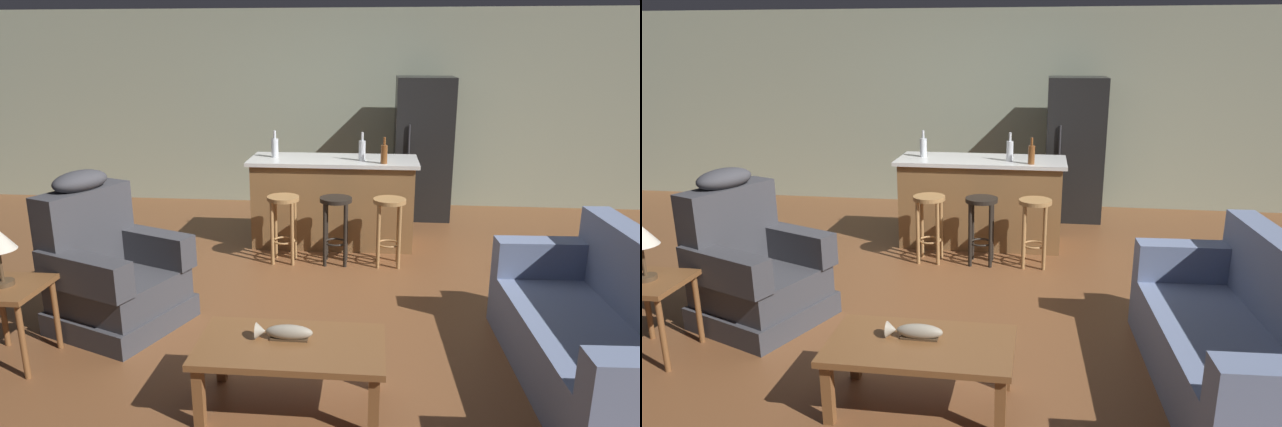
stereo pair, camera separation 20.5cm
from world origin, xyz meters
TOP-DOWN VIEW (x-y plane):
  - ground_plane at (0.00, 0.00)m, footprint 12.00×12.00m
  - back_wall at (0.00, 3.12)m, footprint 12.00×0.05m
  - coffee_table at (-0.03, -1.71)m, footprint 1.10×0.60m
  - fish_figurine at (-0.08, -1.66)m, footprint 0.34×0.10m
  - couch at (1.89, -1.33)m, footprint 0.93×1.94m
  - recliner_near_lamp at (-1.57, -0.75)m, footprint 1.09×1.09m
  - end_table at (-1.99, -1.37)m, footprint 0.48×0.48m
  - kitchen_island at (0.00, 1.35)m, footprint 1.80×0.70m
  - bar_stool_left at (-0.45, 0.72)m, footprint 0.32×0.32m
  - bar_stool_middle at (0.07, 0.72)m, footprint 0.32×0.32m
  - bar_stool_right at (0.59, 0.72)m, footprint 0.32×0.32m
  - refrigerator at (1.04, 2.55)m, footprint 0.70×0.69m
  - bottle_tall_green at (-0.64, 1.38)m, footprint 0.08×0.08m
  - bottle_short_amber at (0.53, 1.12)m, footprint 0.07×0.07m
  - bottle_wine_dark at (0.31, 1.27)m, footprint 0.07×0.07m

SIDE VIEW (x-z plane):
  - ground_plane at x=0.00m, z-range 0.00..0.00m
  - couch at x=1.89m, z-range -0.13..0.81m
  - coffee_table at x=-0.03m, z-range 0.15..0.57m
  - recliner_near_lamp at x=-1.57m, z-range -0.18..1.02m
  - end_table at x=-1.99m, z-range 0.18..0.74m
  - fish_figurine at x=-0.08m, z-range 0.41..0.51m
  - bar_stool_left at x=-0.45m, z-range 0.13..0.81m
  - bar_stool_middle at x=0.07m, z-range 0.13..0.81m
  - bar_stool_right at x=0.59m, z-range 0.13..0.81m
  - kitchen_island at x=0.00m, z-range 0.00..0.95m
  - refrigerator at x=1.04m, z-range 0.00..1.76m
  - bottle_short_amber at x=0.53m, z-range 0.92..1.19m
  - bottle_tall_green at x=-0.64m, z-range 0.92..1.20m
  - bottle_wine_dark at x=0.31m, z-range 0.91..1.21m
  - back_wall at x=0.00m, z-range 0.00..2.60m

